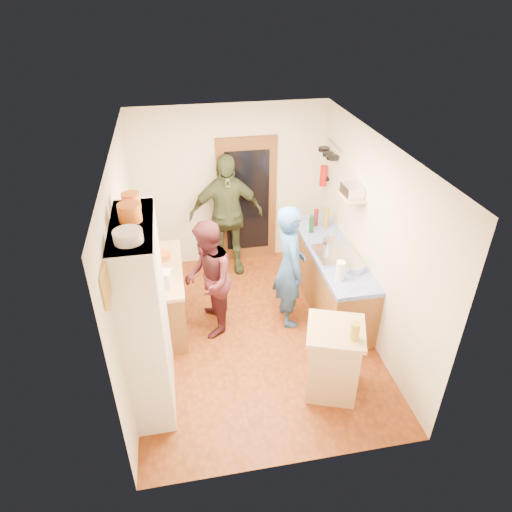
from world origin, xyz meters
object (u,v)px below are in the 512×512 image
object	(u,v)px
right_counter_base	(329,278)
person_left	(210,278)
island_base	(333,361)
hutch_body	(146,318)
person_back	(227,216)
person_hob	(293,267)

from	to	relation	value
right_counter_base	person_left	world-z (taller)	person_left
island_base	person_left	bearing A→B (deg)	131.92
hutch_body	person_back	world-z (taller)	hutch_body
right_counter_base	hutch_body	bearing A→B (deg)	-152.53
person_hob	person_back	bearing A→B (deg)	23.89
right_counter_base	person_left	distance (m)	1.80
person_hob	person_back	size ratio (longest dim) A/B	0.89
person_left	person_back	size ratio (longest dim) A/B	0.83
hutch_body	person_back	xyz separation A→B (m)	(1.18, 2.44, -0.12)
hutch_body	person_hob	world-z (taller)	hutch_body
island_base	person_hob	bearing A→B (deg)	96.15
right_counter_base	person_back	size ratio (longest dim) A/B	1.12
hutch_body	person_hob	xyz separation A→B (m)	(1.85, 0.99, -0.23)
person_hob	person_back	distance (m)	1.61
person_left	hutch_body	bearing A→B (deg)	-32.56
island_base	person_left	size ratio (longest dim) A/B	0.53
island_base	person_left	distance (m)	1.88
hutch_body	person_left	distance (m)	1.32
hutch_body	person_back	distance (m)	2.72
person_hob	right_counter_base	bearing A→B (deg)	-65.33
hutch_body	island_base	distance (m)	2.13
hutch_body	person_hob	size ratio (longest dim) A/B	1.26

